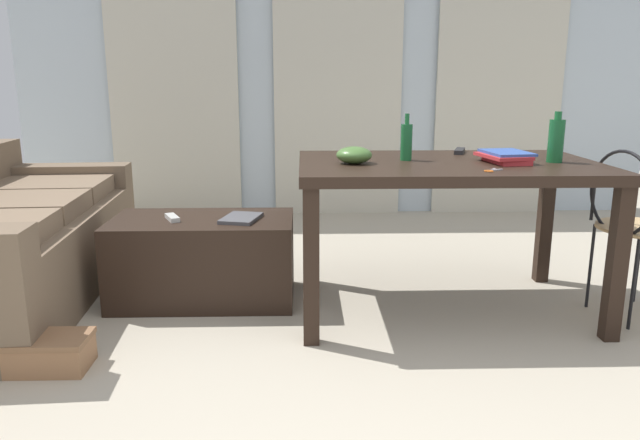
% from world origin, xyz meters
% --- Properties ---
extents(ground_plane, '(8.76, 8.76, 0.00)m').
position_xyz_m(ground_plane, '(0.00, 1.43, 0.00)').
color(ground_plane, '#B2A893').
extents(wall_back, '(5.31, 0.10, 2.69)m').
position_xyz_m(wall_back, '(0.00, 3.65, 1.34)').
color(wall_back, silver).
rests_on(wall_back, ground).
extents(curtains, '(3.77, 0.03, 2.27)m').
position_xyz_m(curtains, '(0.00, 3.57, 1.14)').
color(curtains, beige).
rests_on(curtains, ground).
extents(couch, '(1.02, 1.98, 0.75)m').
position_xyz_m(couch, '(-1.90, 1.57, 0.30)').
color(couch, brown).
rests_on(couch, ground).
extents(coffee_table, '(0.94, 0.51, 0.44)m').
position_xyz_m(coffee_table, '(-0.82, 1.50, 0.22)').
color(coffee_table, black).
rests_on(coffee_table, ground).
extents(craft_table, '(1.44, 0.91, 0.75)m').
position_xyz_m(craft_table, '(0.41, 1.34, 0.66)').
color(craft_table, black).
rests_on(craft_table, ground).
extents(wire_chair, '(0.42, 0.44, 0.83)m').
position_xyz_m(wire_chair, '(1.27, 1.20, 0.51)').
color(wire_chair, tan).
rests_on(wire_chair, ground).
extents(bottle_near, '(0.06, 0.06, 0.23)m').
position_xyz_m(bottle_near, '(0.21, 1.38, 0.85)').
color(bottle_near, '#195B2D').
rests_on(bottle_near, craft_table).
extents(bottle_far, '(0.07, 0.07, 0.24)m').
position_xyz_m(bottle_far, '(0.91, 1.30, 0.86)').
color(bottle_far, '#195B2D').
rests_on(bottle_far, craft_table).
extents(bowl, '(0.17, 0.17, 0.08)m').
position_xyz_m(bowl, '(-0.05, 1.28, 0.79)').
color(bowl, '#477033').
rests_on(bowl, craft_table).
extents(book_stack, '(0.24, 0.30, 0.05)m').
position_xyz_m(book_stack, '(0.67, 1.29, 0.78)').
color(book_stack, red).
rests_on(book_stack, craft_table).
extents(tv_remote_on_table, '(0.10, 0.18, 0.02)m').
position_xyz_m(tv_remote_on_table, '(0.55, 1.66, 0.76)').
color(tv_remote_on_table, '#232326').
rests_on(tv_remote_on_table, craft_table).
extents(scissors, '(0.10, 0.09, 0.00)m').
position_xyz_m(scissors, '(0.53, 1.03, 0.76)').
color(scissors, '#9EA0A5').
rests_on(scissors, craft_table).
extents(tv_remote_primary, '(0.10, 0.15, 0.02)m').
position_xyz_m(tv_remote_primary, '(-0.96, 1.47, 0.45)').
color(tv_remote_primary, '#B7B7B2').
rests_on(tv_remote_primary, coffee_table).
extents(magazine, '(0.22, 0.27, 0.02)m').
position_xyz_m(magazine, '(-0.61, 1.46, 0.45)').
color(magazine, '#4C4C51').
rests_on(magazine, coffee_table).
extents(shoebox, '(0.31, 0.20, 0.14)m').
position_xyz_m(shoebox, '(-1.32, 0.72, 0.07)').
color(shoebox, '#996B47').
rests_on(shoebox, ground).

